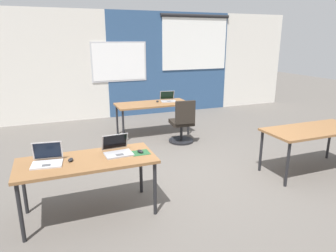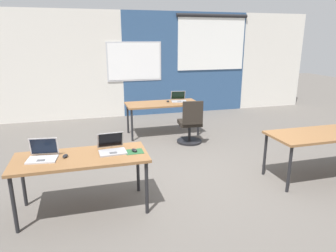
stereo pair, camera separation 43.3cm
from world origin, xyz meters
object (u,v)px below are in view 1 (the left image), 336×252
(mouse_near_left_end, at_px, (71,160))
(mouse_near_left_inner, at_px, (140,151))
(desk_far_center, at_px, (152,106))
(laptop_far_right, at_px, (168,99))
(mouse_far_right, at_px, (157,101))
(chair_far_right, at_px, (182,125))
(laptop_near_left_inner, at_px, (117,150))
(desk_near_right, at_px, (313,132))
(laptop_near_left_end, at_px, (47,159))
(desk_near_left, at_px, (87,164))

(mouse_near_left_end, distance_m, mouse_near_left_inner, 0.83)
(desk_far_center, relative_size, laptop_far_right, 4.24)
(mouse_far_right, xyz_separation_m, chair_far_right, (0.25, -0.84, -0.36))
(mouse_near_left_end, bearing_deg, laptop_far_right, 50.85)
(mouse_far_right, bearing_deg, laptop_near_left_inner, -118.35)
(desk_near_right, distance_m, laptop_far_right, 3.19)
(laptop_near_left_end, xyz_separation_m, laptop_far_right, (2.58, 2.84, -0.00))
(laptop_far_right, bearing_deg, laptop_near_left_end, -122.89)
(laptop_near_left_end, distance_m, chair_far_right, 3.28)
(laptop_far_right, height_order, mouse_far_right, laptop_far_right)
(desk_near_right, height_order, mouse_far_right, mouse_far_right)
(desk_near_left, height_order, mouse_near_left_end, mouse_near_left_end)
(laptop_near_left_inner, bearing_deg, chair_far_right, 44.78)
(mouse_far_right, relative_size, chair_far_right, 0.12)
(laptop_near_left_end, xyz_separation_m, mouse_near_left_end, (0.25, -0.02, -0.03))
(desk_near_right, distance_m, laptop_near_left_end, 3.94)
(desk_near_left, bearing_deg, laptop_near_left_end, 174.54)
(desk_far_center, height_order, mouse_far_right, mouse_far_right)
(laptop_near_left_inner, bearing_deg, desk_near_left, -173.30)
(desk_near_left, bearing_deg, laptop_far_right, 53.28)
(desk_near_left, relative_size, desk_near_right, 1.00)
(mouse_near_left_inner, xyz_separation_m, chair_far_right, (1.49, 2.06, -0.36))
(laptop_far_right, height_order, chair_far_right, laptop_far_right)
(mouse_near_left_end, height_order, mouse_near_left_inner, mouse_near_left_inner)
(desk_near_left, xyz_separation_m, mouse_far_right, (1.89, 2.87, 0.08))
(desk_near_left, bearing_deg, desk_near_right, 0.00)
(desk_far_center, distance_m, laptop_far_right, 0.42)
(mouse_near_left_end, relative_size, mouse_near_left_inner, 0.99)
(desk_near_right, xyz_separation_m, mouse_near_left_inner, (-2.85, -0.02, 0.08))
(laptop_near_left_end, bearing_deg, desk_near_right, 6.85)
(desk_far_center, distance_m, laptop_near_left_inner, 3.06)
(desk_far_center, height_order, mouse_near_left_end, mouse_near_left_end)
(laptop_far_right, distance_m, chair_far_right, 0.93)
(desk_far_center, height_order, chair_far_right, chair_far_right)
(desk_near_right, xyz_separation_m, mouse_far_right, (-1.61, 2.87, 0.08))
(desk_near_right, bearing_deg, laptop_near_left_end, 179.40)
(desk_near_left, bearing_deg, desk_far_center, 57.99)
(mouse_near_left_end, bearing_deg, desk_near_right, -0.27)
(chair_far_right, bearing_deg, desk_near_right, 130.20)
(mouse_near_left_end, bearing_deg, laptop_near_left_end, 174.57)
(desk_far_center, xyz_separation_m, laptop_near_left_end, (-2.18, -2.76, 0.11))
(desk_near_left, height_order, laptop_far_right, laptop_far_right)
(desk_far_center, distance_m, laptop_near_left_end, 3.52)
(desk_far_center, bearing_deg, mouse_near_left_end, -124.78)
(laptop_near_left_end, bearing_deg, desk_near_left, 1.99)
(desk_near_left, xyz_separation_m, chair_far_right, (2.14, 2.03, -0.28))
(mouse_near_left_end, distance_m, laptop_near_left_inner, 0.56)
(mouse_near_left_end, bearing_deg, mouse_far_right, 54.00)
(mouse_near_left_inner, bearing_deg, laptop_far_right, 62.63)
(laptop_near_left_inner, distance_m, mouse_near_left_inner, 0.28)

